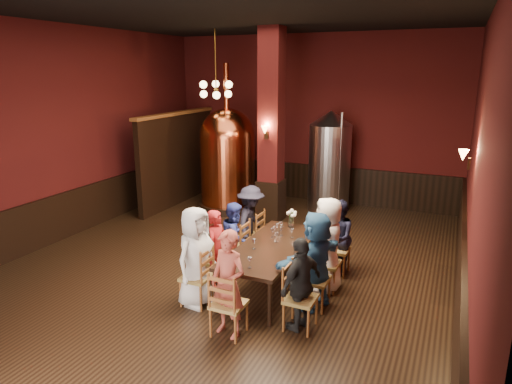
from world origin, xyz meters
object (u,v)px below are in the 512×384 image
at_px(person_0, 196,257).
at_px(steel_vessel, 330,161).
at_px(copper_kettle, 228,158).
at_px(person_1, 217,249).
at_px(person_2, 235,237).
at_px(dining_table, 272,249).
at_px(rose_vase, 291,216).

distance_m(person_0, steel_vessel, 5.77).
relative_size(person_0, copper_kettle, 0.43).
relative_size(person_1, person_2, 1.04).
height_order(person_0, steel_vessel, steel_vessel).
relative_size(person_0, person_2, 1.22).
bearing_deg(person_1, copper_kettle, 27.54).
xyz_separation_m(person_0, person_1, (0.00, 0.67, -0.12)).
distance_m(dining_table, copper_kettle, 4.72).
bearing_deg(person_1, person_0, -177.89).
relative_size(person_0, steel_vessel, 0.61).
bearing_deg(person_0, person_2, 9.56).
bearing_deg(dining_table, copper_kettle, 126.65).
height_order(person_0, rose_vase, person_0).
height_order(person_0, person_1, person_0).
bearing_deg(person_2, dining_table, -127.11).
distance_m(copper_kettle, steel_vessel, 2.63).
xyz_separation_m(person_1, person_2, (0.00, 0.66, -0.02)).
relative_size(person_1, rose_vase, 3.98).
distance_m(dining_table, person_2, 0.91).
bearing_deg(copper_kettle, person_0, -68.15).
bearing_deg(person_2, steel_vessel, -22.35).
bearing_deg(steel_vessel, copper_kettle, -158.57).
bearing_deg(steel_vessel, dining_table, -86.12).
bearing_deg(dining_table, person_1, -158.78).
distance_m(person_2, copper_kettle, 4.00).
distance_m(person_0, copper_kettle, 5.16).
distance_m(person_0, person_2, 1.34).
bearing_deg(copper_kettle, person_1, -64.94).
relative_size(person_1, steel_vessel, 0.52).
bearing_deg(steel_vessel, rose_vase, -85.42).
distance_m(dining_table, rose_vase, 1.04).
relative_size(person_0, person_1, 1.18).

